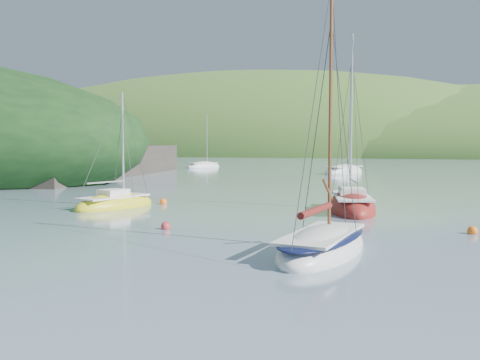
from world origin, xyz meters
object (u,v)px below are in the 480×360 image
(daysailer_white, at_px, (322,247))
(distant_sloop_a, at_px, (344,172))
(sloop_red, at_px, (351,207))
(distant_sloop_c, at_px, (203,167))
(sailboat_yellow, at_px, (115,205))

(daysailer_white, relative_size, distant_sloop_a, 0.94)
(sloop_red, xyz_separation_m, distant_sloop_c, (-29.74, 44.85, -0.05))
(daysailer_white, distance_m, sloop_red, 12.21)
(daysailer_white, xyz_separation_m, distant_sloop_a, (-7.45, 48.67, -0.04))
(sailboat_yellow, distance_m, distant_sloop_c, 50.96)
(sloop_red, distance_m, distant_sloop_c, 53.81)
(daysailer_white, height_order, distant_sloop_c, daysailer_white)
(distant_sloop_c, bearing_deg, sloop_red, -32.19)
(daysailer_white, distance_m, distant_sloop_a, 49.24)
(sloop_red, relative_size, distant_sloop_c, 1.22)
(sailboat_yellow, distance_m, distant_sloop_a, 40.56)
(daysailer_white, relative_size, sloop_red, 0.94)
(distant_sloop_a, height_order, distant_sloop_c, distant_sloop_a)
(sailboat_yellow, relative_size, distant_sloop_c, 0.83)
(sailboat_yellow, bearing_deg, distant_sloop_c, 123.30)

